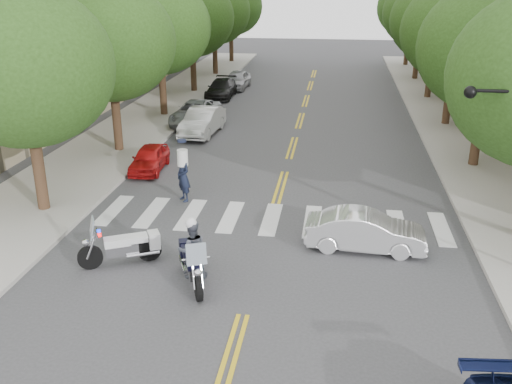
% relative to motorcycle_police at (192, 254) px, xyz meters
% --- Properties ---
extents(ground, '(140.00, 140.00, 0.00)m').
position_rel_motorcycle_police_xyz_m(ground, '(1.77, -1.54, -0.94)').
color(ground, '#38383A').
rests_on(ground, ground).
extents(sidewalk_left, '(5.00, 60.00, 0.15)m').
position_rel_motorcycle_police_xyz_m(sidewalk_left, '(-7.73, 20.46, -0.87)').
color(sidewalk_left, '#9E9991').
rests_on(sidewalk_left, ground).
extents(sidewalk_right, '(5.00, 60.00, 0.15)m').
position_rel_motorcycle_police_xyz_m(sidewalk_right, '(11.27, 20.46, -0.87)').
color(sidewalk_right, '#9E9991').
rests_on(sidewalk_right, ground).
extents(tree_l_0, '(6.40, 6.40, 8.45)m').
position_rel_motorcycle_police_xyz_m(tree_l_0, '(-7.03, 4.46, 4.61)').
color(tree_l_0, '#382316').
rests_on(tree_l_0, ground).
extents(tree_l_1, '(6.40, 6.40, 8.45)m').
position_rel_motorcycle_police_xyz_m(tree_l_1, '(-7.03, 12.46, 4.61)').
color(tree_l_1, '#382316').
rests_on(tree_l_1, ground).
extents(tree_l_2, '(6.40, 6.40, 8.45)m').
position_rel_motorcycle_police_xyz_m(tree_l_2, '(-7.03, 20.46, 4.61)').
color(tree_l_2, '#382316').
rests_on(tree_l_2, ground).
extents(tree_l_3, '(6.40, 6.40, 8.45)m').
position_rel_motorcycle_police_xyz_m(tree_l_3, '(-7.03, 28.46, 4.61)').
color(tree_l_3, '#382316').
rests_on(tree_l_3, ground).
extents(tree_l_4, '(6.40, 6.40, 8.45)m').
position_rel_motorcycle_police_xyz_m(tree_l_4, '(-7.03, 36.46, 4.61)').
color(tree_l_4, '#382316').
rests_on(tree_l_4, ground).
extents(tree_l_5, '(6.40, 6.40, 8.45)m').
position_rel_motorcycle_police_xyz_m(tree_l_5, '(-7.03, 44.46, 4.61)').
color(tree_l_5, '#382316').
rests_on(tree_l_5, ground).
extents(tree_r_1, '(6.40, 6.40, 8.45)m').
position_rel_motorcycle_police_xyz_m(tree_r_1, '(10.57, 12.46, 4.61)').
color(tree_r_1, '#382316').
rests_on(tree_r_1, ground).
extents(tree_r_2, '(6.40, 6.40, 8.45)m').
position_rel_motorcycle_police_xyz_m(tree_r_2, '(10.57, 20.46, 4.61)').
color(tree_r_2, '#382316').
rests_on(tree_r_2, ground).
extents(tree_r_3, '(6.40, 6.40, 8.45)m').
position_rel_motorcycle_police_xyz_m(tree_r_3, '(10.57, 28.46, 4.61)').
color(tree_r_3, '#382316').
rests_on(tree_r_3, ground).
extents(tree_r_4, '(6.40, 6.40, 8.45)m').
position_rel_motorcycle_police_xyz_m(tree_r_4, '(10.57, 36.46, 4.61)').
color(tree_r_4, '#382316').
rests_on(tree_r_4, ground).
extents(tree_r_5, '(6.40, 6.40, 8.45)m').
position_rel_motorcycle_police_xyz_m(tree_r_5, '(10.57, 44.46, 4.61)').
color(tree_r_5, '#382316').
rests_on(tree_r_5, ground).
extents(motorcycle_police, '(1.32, 2.48, 2.12)m').
position_rel_motorcycle_police_xyz_m(motorcycle_police, '(0.00, 0.00, 0.00)').
color(motorcycle_police, black).
rests_on(motorcycle_police, ground).
extents(motorcycle_parked, '(2.44, 1.47, 1.69)m').
position_rel_motorcycle_police_xyz_m(motorcycle_parked, '(-2.34, 0.89, -0.35)').
color(motorcycle_parked, black).
rests_on(motorcycle_parked, ground).
extents(officer_standing, '(0.86, 0.89, 2.06)m').
position_rel_motorcycle_police_xyz_m(officer_standing, '(-1.95, 6.37, 0.09)').
color(officer_standing, black).
rests_on(officer_standing, ground).
extents(convertible, '(4.03, 1.57, 1.31)m').
position_rel_motorcycle_police_xyz_m(convertible, '(5.15, 2.96, -0.29)').
color(convertible, silver).
rests_on(convertible, ground).
extents(parked_car_a, '(1.56, 3.49, 1.16)m').
position_rel_motorcycle_police_xyz_m(parked_car_a, '(-4.53, 9.83, -0.36)').
color(parked_car_a, red).
rests_on(parked_car_a, ground).
extents(parked_car_b, '(1.93, 4.66, 1.50)m').
position_rel_motorcycle_police_xyz_m(parked_car_b, '(-3.55, 16.46, -0.19)').
color(parked_car_b, silver).
rests_on(parked_car_b, ground).
extents(parked_car_c, '(2.47, 5.07, 1.39)m').
position_rel_motorcycle_police_xyz_m(parked_car_c, '(-4.49, 18.67, -0.25)').
color(parked_car_c, '#919497').
rests_on(parked_car_c, ground).
extents(parked_car_d, '(1.88, 4.58, 1.33)m').
position_rel_motorcycle_police_xyz_m(parked_car_d, '(-4.53, 26.77, -0.28)').
color(parked_car_d, black).
rests_on(parked_car_d, ground).
extents(parked_car_e, '(1.85, 4.23, 1.42)m').
position_rel_motorcycle_police_xyz_m(parked_car_e, '(-3.98, 30.41, -0.23)').
color(parked_car_e, '#A6A5AB').
rests_on(parked_car_e, ground).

